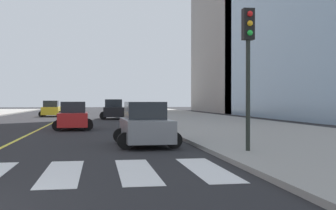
% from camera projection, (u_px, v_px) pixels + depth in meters
% --- Properties ---
extents(sidewalk_kerb_east, '(10.00, 120.00, 0.15)m').
position_uv_depth(sidewalk_kerb_east, '(234.00, 127.00, 27.79)').
color(sidewalk_kerb_east, gray).
rests_on(sidewalk_kerb_east, ground).
extents(lane_divider_paint, '(0.16, 80.00, 0.01)m').
position_uv_depth(lane_divider_paint, '(64.00, 117.00, 45.60)').
color(lane_divider_paint, yellow).
rests_on(lane_divider_paint, ground).
extents(parking_garage_concrete, '(18.00, 24.00, 27.30)m').
position_uv_depth(parking_garage_concrete, '(264.00, 24.00, 67.58)').
color(parking_garage_concrete, gray).
rests_on(parking_garage_concrete, ground).
extents(car_yellow_nearest, '(2.45, 3.92, 1.75)m').
position_uv_depth(car_yellow_nearest, '(51.00, 109.00, 47.27)').
color(car_yellow_nearest, gold).
rests_on(car_yellow_nearest, ground).
extents(car_red_second, '(2.43, 3.82, 1.69)m').
position_uv_depth(car_red_second, '(73.00, 116.00, 26.36)').
color(car_red_second, red).
rests_on(car_red_second, ground).
extents(car_black_third, '(2.65, 4.22, 1.87)m').
position_uv_depth(car_black_third, '(113.00, 110.00, 41.50)').
color(car_black_third, black).
rests_on(car_black_third, ground).
extents(car_gray_fourth, '(2.45, 3.86, 1.71)m').
position_uv_depth(car_gray_fourth, '(145.00, 125.00, 16.89)').
color(car_gray_fourth, slate).
rests_on(car_gray_fourth, ground).
extents(traffic_light_near_corner, '(0.36, 0.41, 4.55)m').
position_uv_depth(traffic_light_near_corner, '(248.00, 51.00, 13.83)').
color(traffic_light_near_corner, black).
rests_on(traffic_light_near_corner, sidewalk_kerb_east).
extents(fire_hydrant, '(0.26, 0.26, 0.89)m').
position_uv_depth(fire_hydrant, '(164.00, 116.00, 32.18)').
color(fire_hydrant, red).
rests_on(fire_hydrant, sidewalk_kerb_east).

